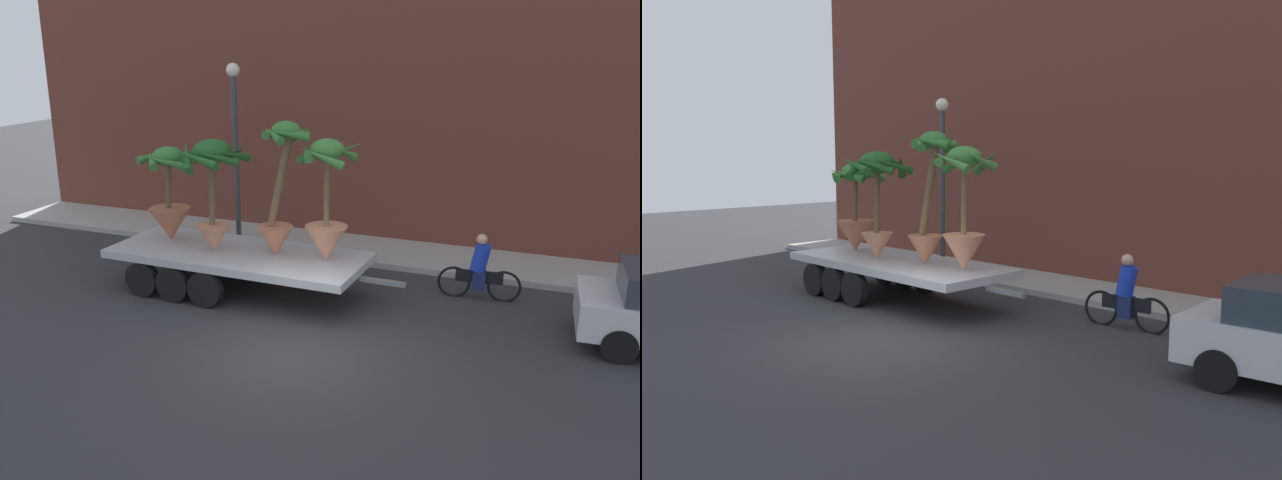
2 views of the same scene
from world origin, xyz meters
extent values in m
plane|color=#2D2D30|center=(0.00, 0.00, 0.00)|extent=(60.00, 60.00, 0.00)
cube|color=#A39E99|center=(0.00, 6.10, 0.07)|extent=(24.00, 2.20, 0.15)
cube|color=brown|center=(0.00, 7.80, 4.95)|extent=(24.00, 1.20, 9.89)
cube|color=#B7BABF|center=(-2.42, 2.29, 0.89)|extent=(5.92, 2.40, 0.18)
cylinder|color=black|center=(-4.28, 3.39, 0.40)|extent=(0.80, 0.24, 0.80)
cylinder|color=black|center=(-4.32, 1.27, 0.40)|extent=(0.80, 0.24, 0.80)
cylinder|color=black|center=(-3.46, 3.38, 0.40)|extent=(0.80, 0.24, 0.80)
cylinder|color=black|center=(-3.50, 1.25, 0.40)|extent=(0.80, 0.24, 0.80)
cylinder|color=black|center=(-2.64, 3.36, 0.40)|extent=(0.80, 0.24, 0.80)
cylinder|color=black|center=(-2.68, 1.23, 0.40)|extent=(0.80, 0.24, 0.80)
cube|color=slate|center=(1.01, 2.23, 0.74)|extent=(1.00, 0.12, 0.10)
cone|color=#B26647|center=(-4.32, 2.48, 1.37)|extent=(0.98, 0.98, 0.78)
cylinder|color=brown|center=(-4.29, 2.48, 2.38)|extent=(0.22, 0.12, 1.24)
ellipsoid|color=#387A33|center=(-4.26, 2.48, 3.00)|extent=(0.72, 0.72, 0.45)
cone|color=#387A33|center=(-3.78, 2.57, 2.95)|extent=(0.37, 1.02, 0.41)
cone|color=#387A33|center=(-4.11, 2.81, 2.96)|extent=(0.77, 0.50, 0.33)
cone|color=#387A33|center=(-4.72, 2.72, 2.96)|extent=(0.66, 1.02, 0.37)
cone|color=#387A33|center=(-4.55, 2.22, 2.94)|extent=(0.68, 0.72, 0.42)
cone|color=#387A33|center=(-4.05, 2.06, 2.95)|extent=(0.95, 0.61, 0.43)
cone|color=tan|center=(-2.93, 2.10, 1.29)|extent=(0.77, 0.77, 0.62)
cylinder|color=brown|center=(-2.90, 2.10, 2.43)|extent=(0.22, 0.13, 1.66)
ellipsoid|color=#235B23|center=(-2.87, 2.10, 3.26)|extent=(0.84, 0.84, 0.53)
cone|color=#235B23|center=(-2.31, 2.09, 3.21)|extent=(0.22, 1.14, 0.47)
cone|color=#235B23|center=(-2.50, 2.50, 3.18)|extent=(0.94, 0.89, 0.62)
cone|color=#235B23|center=(-2.90, 2.55, 3.20)|extent=(0.94, 0.26, 0.45)
cone|color=#235B23|center=(-3.31, 2.21, 3.21)|extent=(0.43, 0.95, 0.42)
cone|color=#235B23|center=(-3.30, 1.79, 3.17)|extent=(0.78, 0.96, 0.63)
cone|color=#235B23|center=(-2.95, 1.51, 3.21)|extent=(1.21, 0.36, 0.46)
cone|color=#235B23|center=(-2.56, 1.75, 3.20)|extent=(0.84, 0.78, 0.46)
cone|color=tan|center=(-0.32, 2.40, 1.37)|extent=(0.92, 0.92, 0.78)
cylinder|color=brown|center=(-0.32, 2.40, 2.58)|extent=(0.14, 0.12, 1.64)
ellipsoid|color=#428438|center=(-0.31, 2.40, 3.40)|extent=(0.74, 0.74, 0.46)
cone|color=#428438|center=(0.14, 2.43, 3.34)|extent=(0.25, 0.93, 0.47)
cone|color=#428438|center=(-0.11, 2.89, 3.32)|extent=(1.04, 0.58, 0.62)
cone|color=#428438|center=(-0.66, 2.76, 3.32)|extent=(0.85, 0.84, 0.60)
cone|color=#428438|center=(-0.68, 2.21, 3.37)|extent=(0.58, 0.86, 0.34)
cone|color=#428438|center=(-0.24, 1.93, 3.33)|extent=(0.99, 0.33, 0.52)
cone|color=#C17251|center=(-1.52, 2.37, 1.31)|extent=(0.80, 0.80, 0.66)
cylinder|color=brown|center=(-1.37, 2.37, 2.70)|extent=(0.66, 0.16, 2.10)
ellipsoid|color=#387A33|center=(-1.22, 2.37, 3.77)|extent=(0.62, 0.62, 0.39)
cone|color=#387A33|center=(-0.91, 2.35, 3.73)|extent=(0.24, 0.66, 0.32)
cone|color=#387A33|center=(-1.01, 2.66, 3.69)|extent=(0.71, 0.59, 0.46)
cone|color=#387A33|center=(-1.44, 2.68, 3.72)|extent=(0.76, 0.62, 0.38)
cone|color=#387A33|center=(-1.54, 2.39, 3.73)|extent=(0.24, 0.67, 0.31)
cone|color=#387A33|center=(-1.39, 2.10, 3.70)|extent=(0.68, 0.53, 0.41)
cone|color=#387A33|center=(-0.99, 2.06, 3.73)|extent=(0.76, 0.64, 0.34)
torus|color=black|center=(3.30, 3.95, 0.34)|extent=(0.74, 0.13, 0.74)
torus|color=black|center=(2.21, 3.84, 0.34)|extent=(0.74, 0.13, 0.74)
cube|color=black|center=(2.76, 3.90, 0.52)|extent=(1.04, 0.16, 0.28)
cylinder|color=#1938C6|center=(2.76, 3.90, 0.97)|extent=(0.47, 0.38, 0.65)
sphere|color=tan|center=(2.76, 3.90, 1.39)|extent=(0.24, 0.24, 0.24)
cube|color=navy|center=(2.76, 3.90, 0.44)|extent=(0.30, 0.26, 0.44)
cylinder|color=black|center=(5.49, 3.37, 0.32)|extent=(0.65, 0.25, 0.64)
cylinder|color=black|center=(5.60, 1.74, 0.32)|extent=(0.65, 0.25, 0.64)
cylinder|color=#383D42|center=(-4.04, 5.30, 2.40)|extent=(0.14, 0.14, 4.50)
sphere|color=#EAEACC|center=(-4.04, 5.30, 4.80)|extent=(0.36, 0.36, 0.36)
camera|label=1|loc=(4.67, -10.52, 5.72)|focal=37.90mm
camera|label=2|loc=(9.71, -7.71, 3.53)|focal=37.83mm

